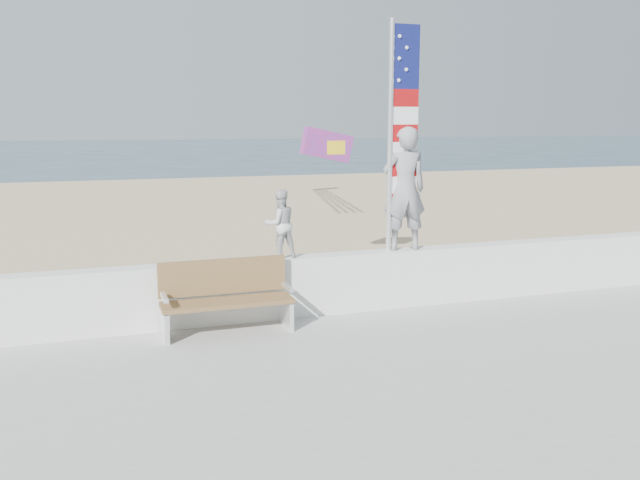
# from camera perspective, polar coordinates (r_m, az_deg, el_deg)

# --- Properties ---
(ground) EXTENTS (220.00, 220.00, 0.00)m
(ground) POSITION_cam_1_polar(r_m,az_deg,el_deg) (8.62, 2.71, -10.93)
(ground) COLOR #2C4558
(ground) RESTS_ON ground
(sand) EXTENTS (90.00, 40.00, 0.08)m
(sand) POSITION_cam_1_polar(r_m,az_deg,el_deg) (17.02, -8.61, -0.41)
(sand) COLOR tan
(sand) RESTS_ON ground
(seawall) EXTENTS (30.00, 0.35, 0.90)m
(seawall) POSITION_cam_1_polar(r_m,az_deg,el_deg) (10.24, -1.43, -3.85)
(seawall) COLOR white
(seawall) RESTS_ON boardwalk
(adult) EXTENTS (0.74, 0.53, 1.91)m
(adult) POSITION_cam_1_polar(r_m,az_deg,el_deg) (10.61, 7.11, 4.28)
(adult) COLOR gray
(adult) RESTS_ON seawall
(child) EXTENTS (0.55, 0.46, 1.01)m
(child) POSITION_cam_1_polar(r_m,az_deg,el_deg) (9.95, -3.39, 1.35)
(child) COLOR silver
(child) RESTS_ON seawall
(bench) EXTENTS (1.80, 0.57, 1.00)m
(bench) POSITION_cam_1_polar(r_m,az_deg,el_deg) (9.49, -7.93, -4.69)
(bench) COLOR brown
(bench) RESTS_ON boardwalk
(flag) EXTENTS (0.50, 0.08, 3.50)m
(flag) POSITION_cam_1_polar(r_m,az_deg,el_deg) (10.50, 6.58, 9.46)
(flag) COLOR white
(flag) RESTS_ON seawall
(parafoil_kite) EXTENTS (1.07, 0.29, 0.73)m
(parafoil_kite) POSITION_cam_1_polar(r_m,az_deg,el_deg) (13.53, 0.66, 7.98)
(parafoil_kite) COLOR red
(parafoil_kite) RESTS_ON ground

